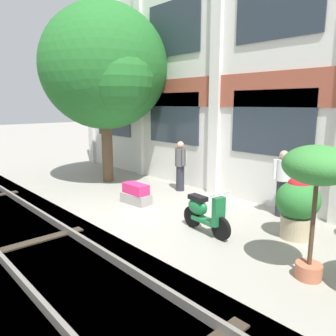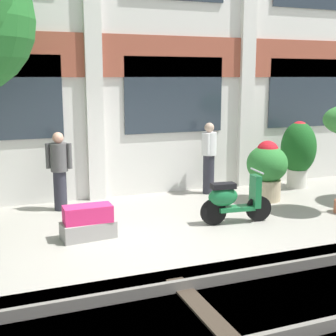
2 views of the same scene
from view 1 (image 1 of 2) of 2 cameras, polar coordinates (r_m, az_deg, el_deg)
ground_plane at (r=8.55m, az=-4.18°, el=-7.58°), size 80.00×80.00×0.00m
apartment_facade at (r=10.30m, az=9.44°, el=17.36°), size 15.17×0.64×7.79m
rail_tracks at (r=7.33m, az=-22.35°, el=-12.85°), size 22.81×2.80×0.43m
broadleaf_tree at (r=11.72m, az=-11.02°, el=16.30°), size 4.48×4.26×6.02m
potted_plant_glazed_jar at (r=7.24m, az=21.64°, el=-5.83°), size 0.88×0.88×1.31m
potted_plant_terracotta_small at (r=5.39m, az=24.58°, el=-0.68°), size 1.05×1.05×2.14m
potted_plant_square_trough at (r=9.17m, az=-5.63°, el=-4.56°), size 0.92×0.50×0.56m
scooter_near_curb at (r=7.14m, az=6.26°, el=-7.74°), size 1.38×0.50×0.98m
resident_by_doorway at (r=8.47m, az=19.29°, el=-2.20°), size 0.34×0.45×1.64m
resident_watching_tracks at (r=10.36m, az=2.16°, el=0.62°), size 0.50×0.34×1.59m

